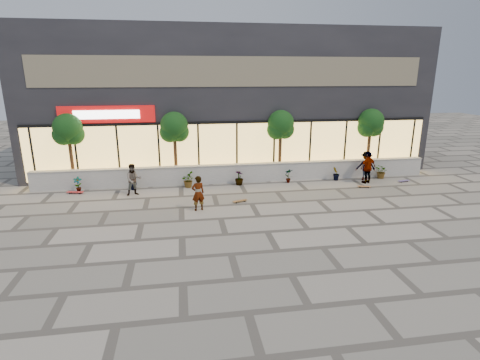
{
  "coord_description": "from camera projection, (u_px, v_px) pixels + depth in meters",
  "views": [
    {
      "loc": [
        -3.13,
        -13.03,
        5.91
      ],
      "look_at": [
        -0.61,
        2.89,
        1.3
      ],
      "focal_mm": 28.0,
      "sensor_mm": 36.0,
      "label": 1
    }
  ],
  "objects": [
    {
      "name": "planter_wall",
      "position": [
        239.0,
        173.0,
        20.98
      ],
      "size": [
        22.0,
        0.42,
        1.04
      ],
      "color": "white",
      "rests_on": "ground"
    },
    {
      "name": "skater_center",
      "position": [
        198.0,
        193.0,
        16.56
      ],
      "size": [
        0.66,
        0.51,
        1.59
      ],
      "primitive_type": "imported",
      "rotation": [
        0.0,
        0.0,
        3.39
      ],
      "color": "silver",
      "rests_on": "ground"
    },
    {
      "name": "shrub_d",
      "position": [
        239.0,
        178.0,
        20.47
      ],
      "size": [
        0.64,
        0.64,
        0.81
      ],
      "primitive_type": "imported",
      "rotation": [
        0.0,
        0.0,
        2.46
      ],
      "color": "#123912",
      "rests_on": "ground"
    },
    {
      "name": "shrub_b",
      "position": [
        134.0,
        182.0,
        19.63
      ],
      "size": [
        0.57,
        0.57,
        0.81
      ],
      "primitive_type": "imported",
      "rotation": [
        0.0,
        0.0,
        0.82
      ],
      "color": "#123912",
      "rests_on": "ground"
    },
    {
      "name": "retail_building",
      "position": [
        227.0,
        99.0,
        25.16
      ],
      "size": [
        24.0,
        9.17,
        8.5
      ],
      "color": "#25242A",
      "rests_on": "ground"
    },
    {
      "name": "skater_right_near",
      "position": [
        368.0,
        167.0,
        20.67
      ],
      "size": [
        1.13,
        0.75,
        1.79
      ],
      "primitive_type": "imported",
      "rotation": [
        0.0,
        0.0,
        3.47
      ],
      "color": "white",
      "rests_on": "ground"
    },
    {
      "name": "shrub_e",
      "position": [
        289.0,
        176.0,
        20.89
      ],
      "size": [
        0.46,
        0.35,
        0.81
      ],
      "primitive_type": "imported",
      "rotation": [
        0.0,
        0.0,
        3.28
      ],
      "color": "#123912",
      "rests_on": "ground"
    },
    {
      "name": "skateboard_right_near",
      "position": [
        364.0,
        186.0,
        20.05
      ],
      "size": [
        0.71,
        0.36,
        0.08
      ],
      "rotation": [
        0.0,
        0.0,
        -0.29
      ],
      "color": "#9D6333",
      "rests_on": "ground"
    },
    {
      "name": "shrub_c",
      "position": [
        188.0,
        180.0,
        20.05
      ],
      "size": [
        0.68,
        0.77,
        0.81
      ],
      "primitive_type": "imported",
      "rotation": [
        0.0,
        0.0,
        1.64
      ],
      "color": "#123912",
      "rests_on": "ground"
    },
    {
      "name": "skateboard_right_far",
      "position": [
        404.0,
        181.0,
        21.11
      ],
      "size": [
        0.71,
        0.28,
        0.08
      ],
      "rotation": [
        0.0,
        0.0,
        0.15
      ],
      "color": "#625092",
      "rests_on": "ground"
    },
    {
      "name": "tree_midwest",
      "position": [
        174.0,
        129.0,
        20.44
      ],
      "size": [
        1.6,
        1.5,
        3.92
      ],
      "color": "#4F2A1C",
      "rests_on": "ground"
    },
    {
      "name": "shrub_f",
      "position": [
        336.0,
        174.0,
        21.31
      ],
      "size": [
        0.55,
        0.57,
        0.81
      ],
      "primitive_type": "imported",
      "rotation": [
        0.0,
        0.0,
        4.1
      ],
      "color": "#123912",
      "rests_on": "ground"
    },
    {
      "name": "skater_right_far",
      "position": [
        366.0,
        166.0,
        21.3
      ],
      "size": [
        1.2,
        0.9,
        1.66
      ],
      "primitive_type": "imported",
      "rotation": [
        0.0,
        0.0,
        2.85
      ],
      "color": "maroon",
      "rests_on": "ground"
    },
    {
      "name": "skater_left",
      "position": [
        134.0,
        180.0,
        18.62
      ],
      "size": [
        0.92,
        0.8,
        1.61
      ],
      "primitive_type": "imported",
      "rotation": [
        0.0,
        0.0,
        0.28
      ],
      "color": "#9F8166",
      "rests_on": "ground"
    },
    {
      "name": "skateboard_left",
      "position": [
        75.0,
        192.0,
        19.05
      ],
      "size": [
        0.87,
        0.4,
        0.1
      ],
      "rotation": [
        0.0,
        0.0,
        -0.23
      ],
      "color": "red",
      "rests_on": "ground"
    },
    {
      "name": "shrub_a",
      "position": [
        78.0,
        185.0,
        19.21
      ],
      "size": [
        0.43,
        0.29,
        0.81
      ],
      "primitive_type": "imported",
      "color": "#123912",
      "rests_on": "ground"
    },
    {
      "name": "shrub_g",
      "position": [
        382.0,
        172.0,
        21.73
      ],
      "size": [
        0.77,
        0.84,
        0.81
      ],
      "primitive_type": "imported",
      "rotation": [
        0.0,
        0.0,
        4.92
      ],
      "color": "#123912",
      "rests_on": "ground"
    },
    {
      "name": "skateboard_center",
      "position": [
        240.0,
        201.0,
        17.78
      ],
      "size": [
        0.75,
        0.42,
        0.09
      ],
      "rotation": [
        0.0,
        0.0,
        0.34
      ],
      "color": "brown",
      "rests_on": "ground"
    },
    {
      "name": "ground",
      "position": [
        267.0,
        232.0,
        14.47
      ],
      "size": [
        80.0,
        80.0,
        0.0
      ],
      "primitive_type": "plane",
      "color": "#A79F91",
      "rests_on": "ground"
    },
    {
      "name": "tree_east",
      "position": [
        371.0,
        125.0,
        22.16
      ],
      "size": [
        1.6,
        1.5,
        3.92
      ],
      "color": "#4F2A1C",
      "rests_on": "ground"
    },
    {
      "name": "tree_mideast",
      "position": [
        281.0,
        126.0,
        21.34
      ],
      "size": [
        1.6,
        1.5,
        3.92
      ],
      "color": "#4F2A1C",
      "rests_on": "ground"
    },
    {
      "name": "tree_west",
      "position": [
        68.0,
        131.0,
        19.62
      ],
      "size": [
        1.6,
        1.5,
        3.92
      ],
      "color": "#4F2A1C",
      "rests_on": "ground"
    }
  ]
}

